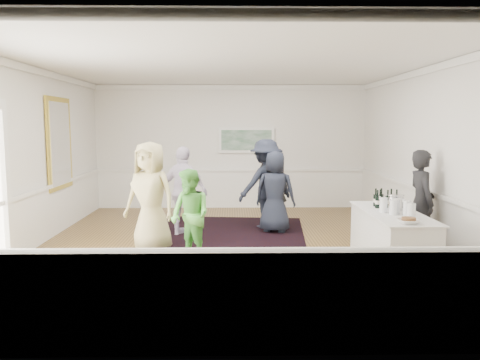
{
  "coord_description": "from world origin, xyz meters",
  "views": [
    {
      "loc": [
        0.02,
        -8.2,
        2.18
      ],
      "look_at": [
        0.17,
        0.2,
        1.18
      ],
      "focal_mm": 35.0,
      "sensor_mm": 36.0,
      "label": 1
    }
  ],
  "objects_px": {
    "guest_navy": "(275,192)",
    "ice_bucket": "(395,203)",
    "bartender": "(421,202)",
    "guest_green": "(190,215)",
    "serving_table": "(391,239)",
    "guest_dark_b": "(272,186)",
    "guest_dark_a": "(266,184)",
    "guest_tan": "(150,197)",
    "nut_bowl": "(409,220)",
    "guest_lilac": "(184,191)"
  },
  "relations": [
    {
      "from": "guest_navy",
      "to": "ice_bucket",
      "type": "xyz_separation_m",
      "value": [
        1.68,
        -2.16,
        0.13
      ]
    },
    {
      "from": "bartender",
      "to": "guest_green",
      "type": "distance_m",
      "value": 3.86
    },
    {
      "from": "serving_table",
      "to": "guest_dark_b",
      "type": "bearing_deg",
      "value": 120.07
    },
    {
      "from": "guest_navy",
      "to": "guest_dark_a",
      "type": "bearing_deg",
      "value": -54.42
    },
    {
      "from": "serving_table",
      "to": "guest_tan",
      "type": "height_order",
      "value": "guest_tan"
    },
    {
      "from": "guest_dark_a",
      "to": "ice_bucket",
      "type": "bearing_deg",
      "value": 99.69
    },
    {
      "from": "bartender",
      "to": "guest_dark_a",
      "type": "relative_size",
      "value": 0.94
    },
    {
      "from": "guest_tan",
      "to": "ice_bucket",
      "type": "relative_size",
      "value": 7.29
    },
    {
      "from": "serving_table",
      "to": "nut_bowl",
      "type": "height_order",
      "value": "nut_bowl"
    },
    {
      "from": "serving_table",
      "to": "bartender",
      "type": "relative_size",
      "value": 1.18
    },
    {
      "from": "guest_dark_a",
      "to": "guest_dark_b",
      "type": "relative_size",
      "value": 1.07
    },
    {
      "from": "guest_navy",
      "to": "guest_lilac",
      "type": "bearing_deg",
      "value": 23.74
    },
    {
      "from": "bartender",
      "to": "guest_dark_b",
      "type": "bearing_deg",
      "value": 46.37
    },
    {
      "from": "guest_tan",
      "to": "guest_navy",
      "type": "xyz_separation_m",
      "value": [
        2.26,
        1.44,
        -0.12
      ]
    },
    {
      "from": "serving_table",
      "to": "guest_navy",
      "type": "xyz_separation_m",
      "value": [
        -1.59,
        2.32,
        0.4
      ]
    },
    {
      "from": "bartender",
      "to": "guest_lilac",
      "type": "xyz_separation_m",
      "value": [
        -4.12,
        1.38,
        -0.0
      ]
    },
    {
      "from": "bartender",
      "to": "guest_green",
      "type": "xyz_separation_m",
      "value": [
        -3.85,
        -0.35,
        -0.14
      ]
    },
    {
      "from": "guest_green",
      "to": "guest_dark_b",
      "type": "bearing_deg",
      "value": 105.3
    },
    {
      "from": "serving_table",
      "to": "bartender",
      "type": "height_order",
      "value": "bartender"
    },
    {
      "from": "guest_tan",
      "to": "guest_lilac",
      "type": "height_order",
      "value": "guest_tan"
    },
    {
      "from": "serving_table",
      "to": "guest_green",
      "type": "bearing_deg",
      "value": 173.96
    },
    {
      "from": "serving_table",
      "to": "bartender",
      "type": "xyz_separation_m",
      "value": [
        0.72,
        0.68,
        0.46
      ]
    },
    {
      "from": "guest_green",
      "to": "ice_bucket",
      "type": "relative_size",
      "value": 5.7
    },
    {
      "from": "nut_bowl",
      "to": "serving_table",
      "type": "bearing_deg",
      "value": 85.7
    },
    {
      "from": "serving_table",
      "to": "nut_bowl",
      "type": "distance_m",
      "value": 0.94
    },
    {
      "from": "guest_green",
      "to": "guest_dark_b",
      "type": "distance_m",
      "value": 2.89
    },
    {
      "from": "guest_green",
      "to": "guest_dark_b",
      "type": "height_order",
      "value": "guest_dark_b"
    },
    {
      "from": "guest_navy",
      "to": "ice_bucket",
      "type": "height_order",
      "value": "guest_navy"
    },
    {
      "from": "guest_tan",
      "to": "guest_dark_a",
      "type": "bearing_deg",
      "value": 63.24
    },
    {
      "from": "guest_dark_a",
      "to": "guest_navy",
      "type": "distance_m",
      "value": 0.47
    },
    {
      "from": "guest_lilac",
      "to": "guest_navy",
      "type": "bearing_deg",
      "value": -144.3
    },
    {
      "from": "serving_table",
      "to": "guest_dark_b",
      "type": "distance_m",
      "value": 3.26
    },
    {
      "from": "nut_bowl",
      "to": "ice_bucket",
      "type": "bearing_deg",
      "value": 80.88
    },
    {
      "from": "guest_dark_a",
      "to": "guest_dark_b",
      "type": "distance_m",
      "value": 0.15
    },
    {
      "from": "guest_dark_b",
      "to": "guest_dark_a",
      "type": "bearing_deg",
      "value": 23.77
    },
    {
      "from": "serving_table",
      "to": "guest_dark_a",
      "type": "xyz_separation_m",
      "value": [
        -1.74,
        2.75,
        0.51
      ]
    },
    {
      "from": "guest_tan",
      "to": "guest_dark_b",
      "type": "bearing_deg",
      "value": 62.21
    },
    {
      "from": "serving_table",
      "to": "guest_lilac",
      "type": "relative_size",
      "value": 1.19
    },
    {
      "from": "guest_lilac",
      "to": "bartender",
      "type": "bearing_deg",
      "value": -171.02
    },
    {
      "from": "ice_bucket",
      "to": "guest_green",
      "type": "bearing_deg",
      "value": 177.14
    },
    {
      "from": "guest_tan",
      "to": "guest_lilac",
      "type": "distance_m",
      "value": 1.26
    },
    {
      "from": "guest_lilac",
      "to": "guest_dark_b",
      "type": "height_order",
      "value": "guest_dark_b"
    },
    {
      "from": "guest_navy",
      "to": "guest_tan",
      "type": "bearing_deg",
      "value": 48.0
    },
    {
      "from": "bartender",
      "to": "guest_dark_a",
      "type": "height_order",
      "value": "guest_dark_a"
    },
    {
      "from": "guest_green",
      "to": "guest_navy",
      "type": "height_order",
      "value": "guest_navy"
    },
    {
      "from": "guest_dark_a",
      "to": "guest_navy",
      "type": "xyz_separation_m",
      "value": [
        0.15,
        -0.42,
        -0.11
      ]
    },
    {
      "from": "guest_tan",
      "to": "serving_table",
      "type": "bearing_deg",
      "value": 8.83
    },
    {
      "from": "serving_table",
      "to": "guest_tan",
      "type": "xyz_separation_m",
      "value": [
        -3.85,
        0.89,
        0.52
      ]
    },
    {
      "from": "serving_table",
      "to": "guest_tan",
      "type": "distance_m",
      "value": 3.99
    },
    {
      "from": "guest_tan",
      "to": "guest_green",
      "type": "xyz_separation_m",
      "value": [
        0.72,
        -0.56,
        -0.21
      ]
    }
  ]
}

